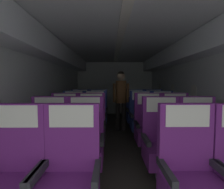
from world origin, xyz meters
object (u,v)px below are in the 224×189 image
Objects in this scene: seat_e_left_aisle at (98,113)px; seat_a_left_aisle at (70,178)px; seat_c_left_aisle at (91,128)px; seat_c_right_window at (149,128)px; seat_b_left_aisle at (85,144)px; seat_d_right_window at (141,119)px; seat_d_left_aisle at (95,119)px; seat_b_right_aisle at (200,144)px; seat_a_left_window at (12,178)px; flight_attendant at (121,94)px; seat_d_left_window at (73,119)px; seat_e_left_window at (80,112)px; seat_c_right_aisle at (176,128)px; seat_d_right_aisle at (163,119)px; seat_c_left_window at (64,128)px; seat_b_left_window at (48,144)px; seat_a_right_window at (191,177)px; seat_e_right_window at (136,112)px; seat_b_right_window at (162,144)px.

seat_a_left_aisle is at bearing -90.15° from seat_e_left_aisle.
seat_c_right_window is at bearing 0.95° from seat_c_left_aisle.
seat_b_left_aisle is 1.94m from seat_d_right_window.
seat_d_left_aisle is at bearing 90.11° from seat_a_left_aisle.
seat_a_left_window is at bearing -158.18° from seat_b_right_aisle.
seat_b_right_aisle is 1.00× the size of seat_d_right_window.
flight_attendant is at bearing 121.88° from seat_d_right_window.
seat_b_right_aisle is 2.27m from seat_d_left_aisle.
seat_e_left_window is at bearing 90.09° from seat_d_left_window.
seat_c_right_aisle is at bearing 46.91° from seat_a_left_aisle.
seat_b_right_aisle is at bearing 21.82° from seat_a_left_window.
seat_c_left_window is at bearing -157.86° from seat_d_right_aisle.
seat_d_right_window is (1.06, 2.47, 0.00)m from seat_a_left_aisle.
seat_c_right_window is (1.53, 0.83, 0.00)m from seat_b_left_window.
seat_a_right_window is 1.00× the size of seat_c_right_aisle.
seat_e_left_window is (-0.00, 0.85, 0.00)m from seat_d_left_window.
seat_a_left_aisle is 1.00× the size of seat_d_left_aisle.
seat_e_left_aisle is (0.49, 2.46, 0.00)m from seat_b_left_window.
seat_e_left_aisle is (0.49, 1.66, 0.00)m from seat_c_left_window.
seat_b_right_aisle is at bearing -46.75° from seat_d_left_aisle.
seat_e_right_window is at bearing 28.61° from seat_d_left_window.
seat_d_left_window is (-0.01, 1.63, 0.00)m from seat_b_left_window.
seat_d_right_aisle and seat_d_right_window have the same top height.
seat_c_left_aisle is at bearing 152.10° from seat_b_right_aisle.
seat_b_right_window is 0.83m from seat_c_right_window.
seat_c_right_aisle and seat_e_right_window have the same top height.
seat_a_left_window and seat_b_left_aisle have the same top height.
seat_c_right_window is 0.95m from seat_d_right_aisle.
seat_b_right_window is 1.72m from seat_d_right_aisle.
flight_attendant is at bearing 105.64° from seat_c_right_window.
seat_c_right_aisle is (0.50, 1.65, 0.00)m from seat_a_right_window.
seat_c_left_aisle is 1.65m from seat_e_left_aisle.
seat_a_left_aisle is 1.00× the size of seat_c_right_aisle.
seat_a_right_window and seat_c_right_aisle have the same top height.
seat_a_right_window is at bearing -101.51° from seat_d_right_aisle.
seat_a_right_window is 3.45m from seat_e_left_aisle.
seat_d_left_aisle and seat_e_right_window have the same top height.
seat_b_right_window is 2.68m from seat_e_left_aisle.
seat_e_right_window is at bearing 121.09° from seat_d_right_aisle.
seat_d_left_window is 0.49m from seat_d_left_aisle.
seat_d_right_aisle is at bearing -28.33° from seat_e_left_aisle.
seat_d_right_aisle is at bearing 46.41° from seat_b_left_aisle.
flight_attendant reaches higher than seat_b_left_aisle.
seat_c_left_window is at bearing 158.11° from seat_b_right_aisle.
seat_c_left_window is at bearing 121.56° from seat_b_left_aisle.
seat_c_left_window is (0.02, 1.63, 0.00)m from seat_a_left_window.
seat_d_right_aisle is at bearing 125.87° from flight_attendant.
seat_d_left_aisle and seat_d_right_aisle have the same top height.
seat_e_left_window is at bearing 151.93° from seat_d_right_window.
seat_b_left_aisle is 1.00× the size of seat_c_right_window.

